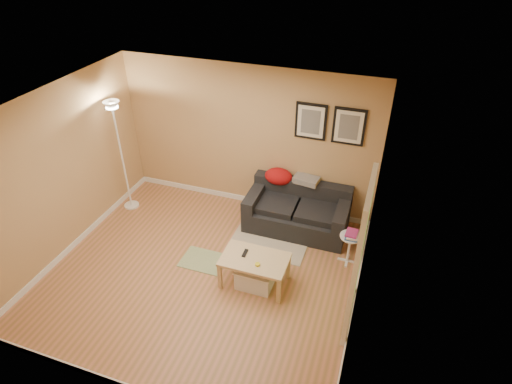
% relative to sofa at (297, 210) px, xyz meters
% --- Properties ---
extents(floor, '(4.50, 4.50, 0.00)m').
position_rel_sofa_xyz_m(floor, '(-1.05, -1.53, -0.38)').
color(floor, '#B9714F').
rests_on(floor, ground).
extents(ceiling, '(4.50, 4.50, 0.00)m').
position_rel_sofa_xyz_m(ceiling, '(-1.05, -1.53, 2.23)').
color(ceiling, white).
rests_on(ceiling, wall_back).
extents(wall_back, '(4.50, 0.00, 4.50)m').
position_rel_sofa_xyz_m(wall_back, '(-1.05, 0.47, 0.92)').
color(wall_back, tan).
rests_on(wall_back, ground).
extents(wall_front, '(4.50, 0.00, 4.50)m').
position_rel_sofa_xyz_m(wall_front, '(-1.05, -3.53, 0.92)').
color(wall_front, tan).
rests_on(wall_front, ground).
extents(wall_left, '(0.00, 4.00, 4.00)m').
position_rel_sofa_xyz_m(wall_left, '(-3.30, -1.53, 0.92)').
color(wall_left, tan).
rests_on(wall_left, ground).
extents(wall_right, '(0.00, 4.00, 4.00)m').
position_rel_sofa_xyz_m(wall_right, '(1.20, -1.53, 0.92)').
color(wall_right, tan).
rests_on(wall_right, ground).
extents(baseboard_back, '(4.50, 0.02, 0.10)m').
position_rel_sofa_xyz_m(baseboard_back, '(-1.05, 0.46, -0.33)').
color(baseboard_back, white).
rests_on(baseboard_back, ground).
extents(baseboard_left, '(0.02, 4.00, 0.10)m').
position_rel_sofa_xyz_m(baseboard_left, '(-3.29, -1.53, -0.33)').
color(baseboard_left, white).
rests_on(baseboard_left, ground).
extents(baseboard_right, '(0.02, 4.00, 0.10)m').
position_rel_sofa_xyz_m(baseboard_right, '(1.19, -1.53, -0.33)').
color(baseboard_right, white).
rests_on(baseboard_right, ground).
extents(sofa, '(1.70, 0.90, 0.75)m').
position_rel_sofa_xyz_m(sofa, '(0.00, 0.00, 0.00)').
color(sofa, black).
rests_on(sofa, ground).
extents(red_throw, '(0.48, 0.36, 0.28)m').
position_rel_sofa_xyz_m(red_throw, '(-0.43, 0.30, 0.40)').
color(red_throw, '#AE1013').
rests_on(red_throw, sofa).
extents(plaid_throw, '(0.45, 0.32, 0.10)m').
position_rel_sofa_xyz_m(plaid_throw, '(0.05, 0.33, 0.41)').
color(plaid_throw, tan).
rests_on(plaid_throw, sofa).
extents(framed_print_left, '(0.50, 0.04, 0.60)m').
position_rel_sofa_xyz_m(framed_print_left, '(0.03, 0.45, 1.43)').
color(framed_print_left, black).
rests_on(framed_print_left, wall_back).
extents(framed_print_right, '(0.50, 0.04, 0.60)m').
position_rel_sofa_xyz_m(framed_print_right, '(0.63, 0.45, 1.43)').
color(framed_print_right, black).
rests_on(framed_print_right, wall_back).
extents(area_rug, '(1.25, 0.85, 0.01)m').
position_rel_sofa_xyz_m(area_rug, '(-0.32, -0.51, -0.37)').
color(area_rug, '#C0AF98').
rests_on(area_rug, ground).
extents(green_runner, '(0.70, 0.50, 0.01)m').
position_rel_sofa_xyz_m(green_runner, '(-1.15, -1.30, -0.37)').
color(green_runner, '#668C4C').
rests_on(green_runner, ground).
extents(coffee_table, '(1.02, 0.71, 0.47)m').
position_rel_sofa_xyz_m(coffee_table, '(-0.25, -1.47, -0.14)').
color(coffee_table, '#D6B383').
rests_on(coffee_table, ground).
extents(remote_control, '(0.05, 0.16, 0.02)m').
position_rel_sofa_xyz_m(remote_control, '(-0.41, -1.42, 0.11)').
color(remote_control, black).
rests_on(remote_control, coffee_table).
extents(tape_roll, '(0.07, 0.07, 0.03)m').
position_rel_sofa_xyz_m(tape_roll, '(-0.17, -1.59, 0.11)').
color(tape_roll, yellow).
rests_on(tape_roll, coffee_table).
extents(storage_bin, '(0.53, 0.39, 0.33)m').
position_rel_sofa_xyz_m(storage_bin, '(-0.23, -1.52, -0.21)').
color(storage_bin, white).
rests_on(storage_bin, ground).
extents(side_table, '(0.33, 0.33, 0.51)m').
position_rel_sofa_xyz_m(side_table, '(0.97, -0.57, -0.12)').
color(side_table, white).
rests_on(side_table, ground).
extents(book_stack, '(0.21, 0.27, 0.08)m').
position_rel_sofa_xyz_m(book_stack, '(0.98, -0.58, 0.17)').
color(book_stack, '#335999').
rests_on(book_stack, side_table).
extents(floor_lamp, '(0.27, 0.27, 2.06)m').
position_rel_sofa_xyz_m(floor_lamp, '(-3.05, -0.38, 0.60)').
color(floor_lamp, white).
rests_on(floor_lamp, ground).
extents(doorway, '(0.12, 1.01, 2.13)m').
position_rel_sofa_xyz_m(doorway, '(1.15, -1.68, 0.65)').
color(doorway, white).
rests_on(doorway, ground).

